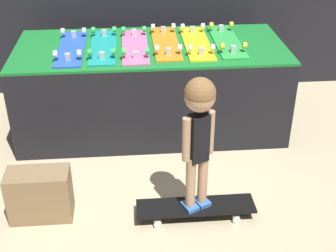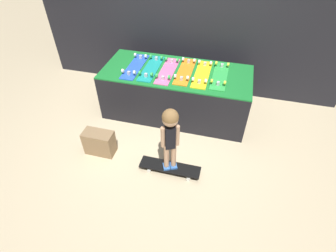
{
  "view_description": "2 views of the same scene",
  "coord_description": "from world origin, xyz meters",
  "px_view_note": "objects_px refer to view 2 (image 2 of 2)",
  "views": [
    {
      "loc": [
        -0.17,
        -2.96,
        2.11
      ],
      "look_at": [
        0.07,
        -0.15,
        0.46
      ],
      "focal_mm": 50.0,
      "sensor_mm": 36.0,
      "label": 1
    },
    {
      "loc": [
        0.75,
        -2.68,
        2.72
      ],
      "look_at": [
        0.09,
        -0.15,
        0.4
      ],
      "focal_mm": 28.0,
      "sensor_mm": 36.0,
      "label": 2
    }
  ],
  "objects_px": {
    "skateboard_green_on_rack": "(220,75)",
    "storage_box": "(99,143)",
    "skateboard_teal_on_rack": "(151,68)",
    "skateboard_pink_on_rack": "(168,70)",
    "skateboard_blue_on_rack": "(135,66)",
    "skateboard_orange_on_rack": "(185,71)",
    "skateboard_yellow_on_rack": "(202,74)",
    "child": "(170,130)",
    "skateboard_on_floor": "(170,167)"
  },
  "relations": [
    {
      "from": "skateboard_green_on_rack",
      "to": "storage_box",
      "type": "xyz_separation_m",
      "value": [
        -1.43,
        -1.18,
        -0.59
      ]
    },
    {
      "from": "skateboard_teal_on_rack",
      "to": "skateboard_pink_on_rack",
      "type": "relative_size",
      "value": 1.0
    },
    {
      "from": "storage_box",
      "to": "skateboard_blue_on_rack",
      "type": "bearing_deg",
      "value": 81.86
    },
    {
      "from": "skateboard_teal_on_rack",
      "to": "storage_box",
      "type": "relative_size",
      "value": 1.93
    },
    {
      "from": "skateboard_orange_on_rack",
      "to": "skateboard_green_on_rack",
      "type": "height_order",
      "value": "same"
    },
    {
      "from": "skateboard_pink_on_rack",
      "to": "skateboard_orange_on_rack",
      "type": "height_order",
      "value": "same"
    },
    {
      "from": "skateboard_teal_on_rack",
      "to": "storage_box",
      "type": "height_order",
      "value": "skateboard_teal_on_rack"
    },
    {
      "from": "skateboard_pink_on_rack",
      "to": "skateboard_green_on_rack",
      "type": "relative_size",
      "value": 1.0
    },
    {
      "from": "skateboard_blue_on_rack",
      "to": "skateboard_orange_on_rack",
      "type": "xyz_separation_m",
      "value": [
        0.76,
        0.05,
        0.0
      ]
    },
    {
      "from": "skateboard_orange_on_rack",
      "to": "skateboard_yellow_on_rack",
      "type": "distance_m",
      "value": 0.26
    },
    {
      "from": "skateboard_orange_on_rack",
      "to": "skateboard_green_on_rack",
      "type": "bearing_deg",
      "value": 0.28
    },
    {
      "from": "skateboard_teal_on_rack",
      "to": "skateboard_pink_on_rack",
      "type": "height_order",
      "value": "same"
    },
    {
      "from": "skateboard_pink_on_rack",
      "to": "skateboard_teal_on_rack",
      "type": "bearing_deg",
      "value": 177.42
    },
    {
      "from": "skateboard_orange_on_rack",
      "to": "child",
      "type": "bearing_deg",
      "value": -85.7
    },
    {
      "from": "skateboard_teal_on_rack",
      "to": "skateboard_yellow_on_rack",
      "type": "relative_size",
      "value": 1.0
    },
    {
      "from": "skateboard_blue_on_rack",
      "to": "skateboard_on_floor",
      "type": "relative_size",
      "value": 1.0
    },
    {
      "from": "storage_box",
      "to": "skateboard_orange_on_rack",
      "type": "bearing_deg",
      "value": 51.8
    },
    {
      "from": "skateboard_teal_on_rack",
      "to": "skateboard_orange_on_rack",
      "type": "relative_size",
      "value": 1.0
    },
    {
      "from": "skateboard_yellow_on_rack",
      "to": "skateboard_on_floor",
      "type": "bearing_deg",
      "value": -97.24
    },
    {
      "from": "skateboard_yellow_on_rack",
      "to": "skateboard_on_floor",
      "type": "xyz_separation_m",
      "value": [
        -0.16,
        -1.25,
        -0.69
      ]
    },
    {
      "from": "skateboard_yellow_on_rack",
      "to": "storage_box",
      "type": "relative_size",
      "value": 1.93
    },
    {
      "from": "skateboard_pink_on_rack",
      "to": "skateboard_orange_on_rack",
      "type": "xyz_separation_m",
      "value": [
        0.25,
        0.05,
        0.0
      ]
    },
    {
      "from": "skateboard_teal_on_rack",
      "to": "skateboard_green_on_rack",
      "type": "xyz_separation_m",
      "value": [
        1.02,
        0.04,
        0.0
      ]
    },
    {
      "from": "skateboard_teal_on_rack",
      "to": "skateboard_green_on_rack",
      "type": "bearing_deg",
      "value": 2.38
    },
    {
      "from": "skateboard_yellow_on_rack",
      "to": "storage_box",
      "type": "bearing_deg",
      "value": -135.51
    },
    {
      "from": "skateboard_orange_on_rack",
      "to": "skateboard_on_floor",
      "type": "height_order",
      "value": "skateboard_orange_on_rack"
    },
    {
      "from": "skateboard_pink_on_rack",
      "to": "skateboard_yellow_on_rack",
      "type": "bearing_deg",
      "value": 3.93
    },
    {
      "from": "skateboard_on_floor",
      "to": "skateboard_blue_on_rack",
      "type": "bearing_deg",
      "value": 125.19
    },
    {
      "from": "skateboard_blue_on_rack",
      "to": "skateboard_on_floor",
      "type": "xyz_separation_m",
      "value": [
        0.86,
        -1.22,
        -0.69
      ]
    },
    {
      "from": "skateboard_pink_on_rack",
      "to": "child",
      "type": "distance_m",
      "value": 1.27
    },
    {
      "from": "skateboard_blue_on_rack",
      "to": "skateboard_teal_on_rack",
      "type": "height_order",
      "value": "same"
    },
    {
      "from": "skateboard_blue_on_rack",
      "to": "child",
      "type": "height_order",
      "value": "child"
    },
    {
      "from": "skateboard_teal_on_rack",
      "to": "skateboard_orange_on_rack",
      "type": "distance_m",
      "value": 0.51
    },
    {
      "from": "skateboard_teal_on_rack",
      "to": "skateboard_pink_on_rack",
      "type": "distance_m",
      "value": 0.25
    },
    {
      "from": "skateboard_yellow_on_rack",
      "to": "child",
      "type": "relative_size",
      "value": 0.85
    },
    {
      "from": "skateboard_blue_on_rack",
      "to": "skateboard_pink_on_rack",
      "type": "xyz_separation_m",
      "value": [
        0.51,
        -0.0,
        0.0
      ]
    },
    {
      "from": "skateboard_green_on_rack",
      "to": "child",
      "type": "height_order",
      "value": "child"
    },
    {
      "from": "skateboard_on_floor",
      "to": "child",
      "type": "height_order",
      "value": "child"
    },
    {
      "from": "skateboard_pink_on_rack",
      "to": "skateboard_blue_on_rack",
      "type": "bearing_deg",
      "value": 179.98
    },
    {
      "from": "skateboard_pink_on_rack",
      "to": "skateboard_on_floor",
      "type": "distance_m",
      "value": 1.44
    },
    {
      "from": "skateboard_green_on_rack",
      "to": "storage_box",
      "type": "relative_size",
      "value": 1.93
    },
    {
      "from": "skateboard_blue_on_rack",
      "to": "skateboard_teal_on_rack",
      "type": "xyz_separation_m",
      "value": [
        0.25,
        0.01,
        0.0
      ]
    },
    {
      "from": "skateboard_blue_on_rack",
      "to": "skateboard_green_on_rack",
      "type": "height_order",
      "value": "same"
    },
    {
      "from": "skateboard_green_on_rack",
      "to": "skateboard_on_floor",
      "type": "relative_size",
      "value": 1.0
    },
    {
      "from": "skateboard_pink_on_rack",
      "to": "storage_box",
      "type": "xyz_separation_m",
      "value": [
        -0.67,
        -1.12,
        -0.59
      ]
    },
    {
      "from": "storage_box",
      "to": "skateboard_teal_on_rack",
      "type": "bearing_deg",
      "value": 69.9
    },
    {
      "from": "child",
      "to": "skateboard_pink_on_rack",
      "type": "bearing_deg",
      "value": 81.45
    },
    {
      "from": "skateboard_pink_on_rack",
      "to": "storage_box",
      "type": "relative_size",
      "value": 1.93
    },
    {
      "from": "skateboard_teal_on_rack",
      "to": "skateboard_orange_on_rack",
      "type": "bearing_deg",
      "value": 4.48
    },
    {
      "from": "skateboard_teal_on_rack",
      "to": "storage_box",
      "type": "xyz_separation_m",
      "value": [
        -0.42,
        -1.14,
        -0.59
      ]
    }
  ]
}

